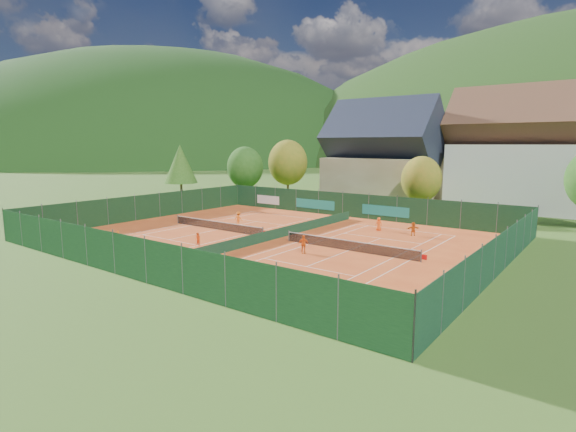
# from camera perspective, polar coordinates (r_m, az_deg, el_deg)

# --- Properties ---
(ground) EXTENTS (600.00, 600.00, 0.00)m
(ground) POSITION_cam_1_polar(r_m,az_deg,el_deg) (43.41, -1.58, -2.97)
(ground) COLOR #34591B
(ground) RESTS_ON ground
(clay_pad) EXTENTS (40.00, 32.00, 0.01)m
(clay_pad) POSITION_cam_1_polar(r_m,az_deg,el_deg) (43.41, -1.58, -2.94)
(clay_pad) COLOR #BE471B
(clay_pad) RESTS_ON ground
(court_markings_left) EXTENTS (11.03, 23.83, 0.00)m
(court_markings_left) POSITION_cam_1_polar(r_m,az_deg,el_deg) (48.68, -8.99, -1.71)
(court_markings_left) COLOR white
(court_markings_left) RESTS_ON ground
(court_markings_right) EXTENTS (11.03, 23.83, 0.00)m
(court_markings_right) POSITION_cam_1_polar(r_m,az_deg,el_deg) (39.06, 7.68, -4.37)
(court_markings_right) COLOR white
(court_markings_right) RESTS_ON ground
(tennis_net_left) EXTENTS (13.30, 0.10, 1.02)m
(tennis_net_left) POSITION_cam_1_polar(r_m,az_deg,el_deg) (48.48, -8.88, -1.16)
(tennis_net_left) COLOR #59595B
(tennis_net_left) RESTS_ON ground
(tennis_net_right) EXTENTS (13.30, 0.10, 1.02)m
(tennis_net_right) POSITION_cam_1_polar(r_m,az_deg,el_deg) (38.88, 7.90, -3.69)
(tennis_net_right) COLOR #59595B
(tennis_net_right) RESTS_ON ground
(court_divider) EXTENTS (0.03, 28.80, 1.00)m
(court_divider) POSITION_cam_1_polar(r_m,az_deg,el_deg) (43.31, -1.59, -2.30)
(court_divider) COLOR #153A23
(court_divider) RESTS_ON ground
(fence_north) EXTENTS (40.00, 0.10, 3.00)m
(fence_north) POSITION_cam_1_polar(r_m,az_deg,el_deg) (56.60, 8.15, 1.31)
(fence_north) COLOR #14371E
(fence_north) RESTS_ON ground
(fence_south) EXTENTS (40.00, 0.04, 3.00)m
(fence_south) POSITION_cam_1_polar(r_m,az_deg,el_deg) (32.42, -19.50, -4.92)
(fence_south) COLOR #163D1D
(fence_south) RESTS_ON ground
(fence_west) EXTENTS (0.04, 32.00, 3.00)m
(fence_west) POSITION_cam_1_polar(r_m,az_deg,el_deg) (57.57, -17.40, 1.15)
(fence_west) COLOR #123219
(fence_west) RESTS_ON ground
(fence_east) EXTENTS (0.09, 32.00, 3.00)m
(fence_east) POSITION_cam_1_polar(r_m,az_deg,el_deg) (34.76, 25.36, -4.39)
(fence_east) COLOR #133521
(fence_east) RESTS_ON ground
(chalet) EXTENTS (16.20, 12.00, 16.00)m
(chalet) POSITION_cam_1_polar(r_m,az_deg,el_deg) (69.79, 11.97, 6.92)
(chalet) COLOR #C3B28A
(chalet) RESTS_ON ground
(hotel_block_a) EXTENTS (21.60, 11.00, 17.25)m
(hotel_block_a) POSITION_cam_1_polar(r_m,az_deg,el_deg) (70.05, 28.48, 6.65)
(hotel_block_a) COLOR silver
(hotel_block_a) RESTS_ON ground
(tree_west_front) EXTENTS (5.72, 5.72, 8.69)m
(tree_west_front) POSITION_cam_1_polar(r_m,az_deg,el_deg) (72.04, -5.47, 6.16)
(tree_west_front) COLOR #443018
(tree_west_front) RESTS_ON ground
(tree_west_mid) EXTENTS (6.44, 6.44, 9.78)m
(tree_west_mid) POSITION_cam_1_polar(r_m,az_deg,el_deg) (74.09, -0.03, 6.81)
(tree_west_mid) COLOR #49301A
(tree_west_mid) RESTS_ON ground
(tree_west_back) EXTENTS (5.60, 5.60, 10.00)m
(tree_west_back) POSITION_cam_1_polar(r_m,az_deg,el_deg) (84.07, -0.03, 7.54)
(tree_west_back) COLOR #4A2F1A
(tree_west_back) RESTS_ON ground
(tree_center) EXTENTS (5.01, 5.01, 7.60)m
(tree_center) POSITION_cam_1_polar(r_m,az_deg,el_deg) (59.06, 16.57, 4.52)
(tree_center) COLOR #452C18
(tree_center) RESTS_ON ground
(tree_west_side) EXTENTS (5.04, 5.04, 9.00)m
(tree_west_side) POSITION_cam_1_polar(r_m,az_deg,el_deg) (70.81, -13.50, 6.44)
(tree_west_side) COLOR #4A311A
(tree_west_side) RESTS_ON ground
(ball_hopper) EXTENTS (0.34, 0.34, 0.80)m
(ball_hopper) POSITION_cam_1_polar(r_m,az_deg,el_deg) (26.84, 2.84, -9.40)
(ball_hopper) COLOR slate
(ball_hopper) RESTS_ON ground
(loose_ball_0) EXTENTS (0.07, 0.07, 0.07)m
(loose_ball_0) POSITION_cam_1_polar(r_m,az_deg,el_deg) (47.36, -17.29, -2.30)
(loose_ball_0) COLOR #CCD833
(loose_ball_0) RESTS_ON ground
(loose_ball_1) EXTENTS (0.07, 0.07, 0.07)m
(loose_ball_1) POSITION_cam_1_polar(r_m,az_deg,el_deg) (31.91, -0.18, -7.34)
(loose_ball_1) COLOR #CCD833
(loose_ball_1) RESTS_ON ground
(player_left_near) EXTENTS (0.58, 0.57, 1.35)m
(player_left_near) POSITION_cam_1_polar(r_m,az_deg,el_deg) (43.38, -20.75, -2.64)
(player_left_near) COLOR orange
(player_left_near) RESTS_ON ground
(player_left_mid) EXTENTS (0.58, 0.46, 1.19)m
(player_left_mid) POSITION_cam_1_polar(r_m,az_deg,el_deg) (41.30, -11.38, -2.90)
(player_left_mid) COLOR #F85616
(player_left_mid) RESTS_ON ground
(player_left_far) EXTENTS (1.10, 0.74, 1.58)m
(player_left_far) POSITION_cam_1_polar(r_m,az_deg,el_deg) (50.82, -6.31, -0.31)
(player_left_far) COLOR orange
(player_left_far) RESTS_ON ground
(player_right_near) EXTENTS (0.93, 0.90, 1.57)m
(player_right_near) POSITION_cam_1_polar(r_m,az_deg,el_deg) (37.64, 1.96, -3.60)
(player_right_near) COLOR orange
(player_right_near) RESTS_ON ground
(player_right_far_a) EXTENTS (0.82, 0.70, 1.43)m
(player_right_far_a) POSITION_cam_1_polar(r_m,az_deg,el_deg) (48.42, 11.45, -1.00)
(player_right_far_a) COLOR #F15415
(player_right_far_a) RESTS_ON ground
(player_right_far_b) EXTENTS (1.24, 1.18, 1.40)m
(player_right_far_b) POSITION_cam_1_polar(r_m,az_deg,el_deg) (46.50, 15.60, -1.59)
(player_right_far_b) COLOR #DA5E13
(player_right_far_b) RESTS_ON ground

